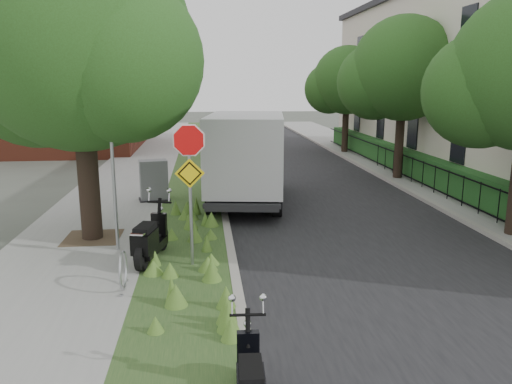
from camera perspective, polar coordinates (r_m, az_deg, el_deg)
ground at (r=10.77m, az=0.26°, el=-9.69°), size 120.00×120.00×0.00m
sidewalk_near at (r=20.55m, az=-14.76°, el=0.84°), size 3.50×60.00×0.12m
verge at (r=20.31m, az=-7.07°, el=1.03°), size 2.00×60.00×0.12m
kerb_near at (r=20.31m, az=-4.25°, el=1.11°), size 0.20×60.00×0.13m
road at (r=20.73m, az=5.47°, el=1.14°), size 7.00×60.00×0.01m
kerb_far at (r=21.68m, az=14.58°, el=1.46°), size 0.20×60.00×0.13m
footpath_far at (r=22.33m, az=18.67°, el=1.50°), size 3.20×60.00×0.12m
street_tree_main at (r=13.13m, az=-19.87°, el=15.00°), size 6.21×5.54×7.66m
bare_post at (r=12.05m, az=-16.03°, el=2.72°), size 0.08×0.08×4.00m
bike_hoop at (r=10.10m, az=-14.95°, el=-8.65°), size 0.06×0.78×0.77m
sign_assembly at (r=10.64m, az=-7.61°, el=2.97°), size 0.94×0.08×3.22m
fence_far at (r=21.83m, az=16.39°, el=3.04°), size 0.04×24.00×1.00m
hedge_far at (r=22.11m, az=18.07°, el=3.05°), size 1.00×24.00×1.10m
terrace_houses at (r=23.55m, az=26.82°, el=11.41°), size 7.40×26.40×8.20m
brick_building at (r=33.00m, az=-21.29°, el=11.93°), size 9.40×10.40×8.30m
far_tree_b at (r=21.52m, az=16.29°, el=12.82°), size 4.83×4.31×6.56m
far_tree_c at (r=29.09m, az=10.22°, el=12.09°), size 4.37×3.89×5.93m
scooter_near at (r=11.33m, az=-12.16°, el=-5.78°), size 0.70×1.91×0.93m
box_truck at (r=16.64m, az=-1.04°, el=4.30°), size 3.02×6.00×2.60m
utility_cabinet at (r=17.26m, az=-11.60°, el=1.25°), size 1.14×0.87×1.36m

